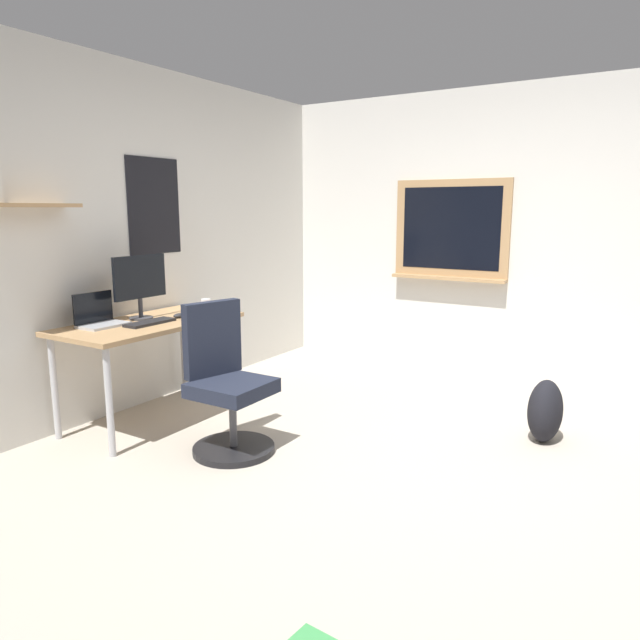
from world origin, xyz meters
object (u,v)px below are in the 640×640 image
Objects in this scene: computer_mouse at (179,315)px; coffee_mug at (206,305)px; office_chair at (226,388)px; laptop at (99,318)px; keyboard at (150,323)px; desk at (150,332)px; backpack at (545,411)px; monitor_primary at (140,282)px.

computer_mouse is 0.34m from coffee_mug.
laptop is at bearing 99.90° from office_chair.
laptop reaches higher than office_chair.
desk is at bearing 52.03° from keyboard.
computer_mouse is at bearing 109.85° from backpack.
computer_mouse is (0.51, -0.24, -0.04)m from laptop.
computer_mouse is at bearing -21.34° from desk.
office_chair is 1.10m from coffee_mug.
monitor_primary is at bearing 63.00° from keyboard.
office_chair is at bearing -98.69° from desk.
backpack is (0.88, -2.43, -0.55)m from computer_mouse.
monitor_primary is (0.03, 0.11, 0.35)m from desk.
keyboard is 0.28m from computer_mouse.
computer_mouse is at bearing -25.32° from laptop.
laptop is 3.07m from backpack.
coffee_mug is 2.61m from backpack.
office_chair is 9.13× the size of computer_mouse.
keyboard is at bearing 85.38° from office_chair.
laptop is at bearing 151.93° from desk.
laptop is at bearing 117.42° from backpack.
monitor_primary is at bearing 164.71° from coffee_mug.
keyboard reaches higher than backpack.
desk is at bearing 158.66° from computer_mouse.
keyboard is 3.56× the size of computer_mouse.
laptop is 0.67× the size of monitor_primary.
desk is 4.22× the size of laptop.
office_chair is 2.57× the size of keyboard.
office_chair is 10.33× the size of coffee_mug.
coffee_mug reaches higher than backpack.
computer_mouse is (0.21, -0.08, 0.09)m from desk.
monitor_primary is (0.16, 0.92, 0.60)m from office_chair.
coffee_mug is at bearing 4.61° from keyboard.
computer_mouse is 2.65m from backpack.
laptop is 0.74× the size of backpack.
monitor_primary reaches higher than desk.
monitor_primary is at bearing 111.99° from backpack.
office_chair reaches higher than coffee_mug.
laptop is at bearing 171.61° from monitor_primary.
office_chair reaches higher than backpack.
computer_mouse reaches higher than desk.
backpack is (1.06, -2.63, -0.80)m from monitor_primary.
backpack is at bearing -77.75° from coffee_mug.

